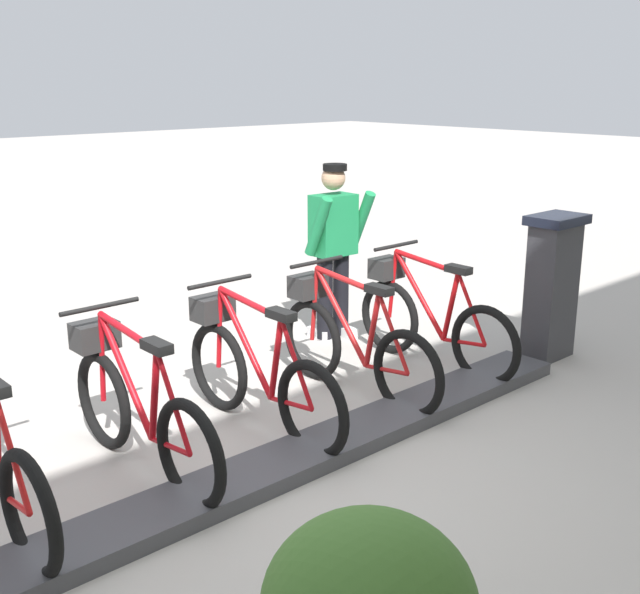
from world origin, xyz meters
TOP-DOWN VIEW (x-y plane):
  - ground_plane at (0.00, 0.00)m, footprint 60.00×60.00m
  - dock_rail_base at (0.00, 0.00)m, footprint 0.44×5.46m
  - payment_kiosk at (0.05, -3.10)m, footprint 0.36×0.52m
  - bike_docked_0 at (0.63, -2.13)m, footprint 1.72×0.54m
  - bike_docked_1 at (0.63, -1.20)m, footprint 1.72×0.54m
  - bike_docked_2 at (0.63, -0.27)m, footprint 1.72×0.54m
  - bike_docked_3 at (0.63, 0.67)m, footprint 1.72×0.54m
  - worker_near_rack at (1.71, -2.04)m, footprint 0.48×0.63m

SIDE VIEW (x-z plane):
  - ground_plane at x=0.00m, z-range 0.00..0.00m
  - dock_rail_base at x=0.00m, z-range 0.00..0.10m
  - bike_docked_0 at x=0.63m, z-range -0.08..0.94m
  - bike_docked_1 at x=0.63m, z-range -0.08..0.94m
  - bike_docked_2 at x=0.63m, z-range -0.08..0.94m
  - bike_docked_3 at x=0.63m, z-range -0.08..0.94m
  - payment_kiosk at x=0.05m, z-range 0.03..1.31m
  - worker_near_rack at x=1.71m, z-range 0.08..1.74m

